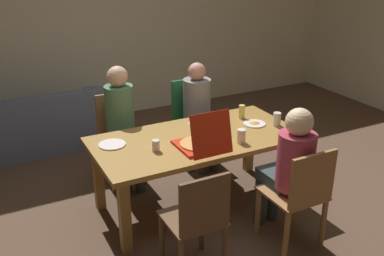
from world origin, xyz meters
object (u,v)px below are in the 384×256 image
(person_1, at_px, (122,118))
(dining_table, at_px, (197,146))
(drinking_glass_0, at_px, (277,119))
(drinking_glass_3, at_px, (156,145))
(chair_3, at_px, (197,220))
(pizza_box_0, at_px, (201,143))
(plate_0, at_px, (254,123))
(chair_2, at_px, (193,119))
(person_2, at_px, (199,107))
(person_0, at_px, (290,163))
(plate_1, at_px, (112,144))
(drinking_glass_2, at_px, (242,112))
(couch, at_px, (29,130))
(drinking_glass_1, at_px, (241,136))
(plate_2, at_px, (200,123))
(chair_0, at_px, (299,195))
(chair_1, at_px, (119,133))

(person_1, bearing_deg, dining_table, -58.05)
(drinking_glass_0, distance_m, drinking_glass_3, 1.29)
(chair_3, bearing_deg, pizza_box_0, 59.99)
(drinking_glass_3, bearing_deg, plate_0, 5.93)
(chair_2, relative_size, person_2, 0.80)
(person_0, bearing_deg, plate_1, 140.29)
(person_2, height_order, drinking_glass_2, person_2)
(person_0, relative_size, drinking_glass_0, 9.10)
(plate_0, bearing_deg, person_0, -104.90)
(person_0, bearing_deg, couch, 120.47)
(chair_3, height_order, plate_0, chair_3)
(plate_1, bearing_deg, drinking_glass_1, -24.47)
(plate_0, bearing_deg, pizza_box_0, -161.24)
(plate_1, distance_m, plate_2, 0.94)
(drinking_glass_1, bearing_deg, chair_0, -78.05)
(plate_0, height_order, drinking_glass_2, drinking_glass_2)
(person_1, bearing_deg, drinking_glass_2, -25.51)
(pizza_box_0, bearing_deg, plate_2, 62.56)
(person_1, relative_size, person_2, 1.06)
(dining_table, distance_m, plate_1, 0.79)
(person_0, bearing_deg, plate_0, 75.10)
(plate_2, bearing_deg, person_2, 62.41)
(pizza_box_0, xyz_separation_m, plate_2, (0.26, 0.51, -0.04))
(chair_1, height_order, plate_2, chair_1)
(person_2, bearing_deg, plate_2, -117.59)
(drinking_glass_3, bearing_deg, person_2, 44.32)
(chair_0, distance_m, person_1, 1.95)
(chair_3, xyz_separation_m, drinking_glass_1, (0.77, 0.61, 0.29))
(person_1, height_order, pizza_box_0, person_1)
(pizza_box_0, height_order, couch, pizza_box_0)
(plate_0, bearing_deg, person_1, 146.87)
(plate_0, bearing_deg, drinking_glass_3, -174.07)
(dining_table, xyz_separation_m, person_0, (0.44, -0.80, 0.08))
(person_0, relative_size, person_1, 0.96)
(chair_2, distance_m, person_2, 0.24)
(chair_0, height_order, drinking_glass_1, chair_0)
(chair_2, relative_size, chair_3, 1.06)
(chair_1, height_order, chair_3, chair_1)
(drinking_glass_1, bearing_deg, plate_0, 40.49)
(person_2, bearing_deg, drinking_glass_0, -65.93)
(plate_0, xyz_separation_m, plate_1, (-1.41, 0.17, -0.00))
(person_1, height_order, person_2, person_1)
(chair_0, relative_size, chair_1, 0.99)
(chair_3, bearing_deg, person_1, 90.00)
(dining_table, height_order, drinking_glass_2, drinking_glass_2)
(chair_2, bearing_deg, person_0, -90.00)
(chair_0, relative_size, chair_2, 0.96)
(person_2, distance_m, drinking_glass_0, 0.97)
(person_0, height_order, drinking_glass_1, person_0)
(person_2, xyz_separation_m, plate_1, (-1.19, -0.58, 0.03))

